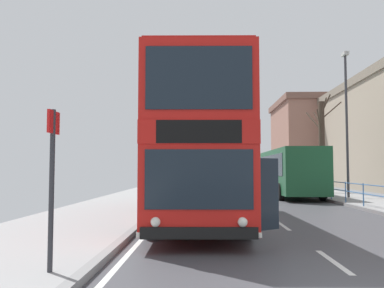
{
  "coord_description": "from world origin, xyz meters",
  "views": [
    {
      "loc": [
        -2.41,
        -5.1,
        1.72
      ],
      "look_at": [
        -2.76,
        6.53,
        2.46
      ],
      "focal_mm": 37.6,
      "sensor_mm": 36.0,
      "label": 1
    }
  ],
  "objects_px": {
    "street_lamp_far_side": "(347,113)",
    "background_bus_far_lane": "(288,171)",
    "bus_stop_sign_near": "(52,171)",
    "bare_tree_far_01": "(322,144)",
    "double_decker_bus_main": "(197,150)",
    "background_building_02": "(333,142)"
  },
  "relations": [
    {
      "from": "bus_stop_sign_near",
      "to": "background_building_02",
      "type": "bearing_deg",
      "value": 67.37
    },
    {
      "from": "background_bus_far_lane",
      "to": "street_lamp_far_side",
      "type": "height_order",
      "value": "street_lamp_far_side"
    },
    {
      "from": "double_decker_bus_main",
      "to": "background_bus_far_lane",
      "type": "relative_size",
      "value": 1.02
    },
    {
      "from": "bare_tree_far_01",
      "to": "bus_stop_sign_near",
      "type": "bearing_deg",
      "value": -115.81
    },
    {
      "from": "street_lamp_far_side",
      "to": "bare_tree_far_01",
      "type": "distance_m",
      "value": 5.15
    },
    {
      "from": "bus_stop_sign_near",
      "to": "street_lamp_far_side",
      "type": "bearing_deg",
      "value": 58.01
    },
    {
      "from": "double_decker_bus_main",
      "to": "bare_tree_far_01",
      "type": "height_order",
      "value": "bare_tree_far_01"
    },
    {
      "from": "double_decker_bus_main",
      "to": "background_building_02",
      "type": "bearing_deg",
      "value": 66.24
    },
    {
      "from": "street_lamp_far_side",
      "to": "background_building_02",
      "type": "bearing_deg",
      "value": 73.95
    },
    {
      "from": "double_decker_bus_main",
      "to": "street_lamp_far_side",
      "type": "height_order",
      "value": "street_lamp_far_side"
    },
    {
      "from": "double_decker_bus_main",
      "to": "bus_stop_sign_near",
      "type": "bearing_deg",
      "value": -106.6
    },
    {
      "from": "double_decker_bus_main",
      "to": "bare_tree_far_01",
      "type": "xyz_separation_m",
      "value": [
        8.41,
        14.61,
        1.11
      ]
    },
    {
      "from": "bus_stop_sign_near",
      "to": "bare_tree_far_01",
      "type": "bearing_deg",
      "value": 64.19
    },
    {
      "from": "background_bus_far_lane",
      "to": "bus_stop_sign_near",
      "type": "bearing_deg",
      "value": -111.47
    },
    {
      "from": "double_decker_bus_main",
      "to": "street_lamp_far_side",
      "type": "bearing_deg",
      "value": 49.02
    },
    {
      "from": "double_decker_bus_main",
      "to": "street_lamp_far_side",
      "type": "relative_size",
      "value": 1.31
    },
    {
      "from": "background_bus_far_lane",
      "to": "background_building_02",
      "type": "bearing_deg",
      "value": 66.44
    },
    {
      "from": "bare_tree_far_01",
      "to": "background_building_02",
      "type": "bearing_deg",
      "value": 70.65
    },
    {
      "from": "background_bus_far_lane",
      "to": "double_decker_bus_main",
      "type": "bearing_deg",
      "value": -114.14
    },
    {
      "from": "double_decker_bus_main",
      "to": "bare_tree_far_01",
      "type": "distance_m",
      "value": 16.89
    },
    {
      "from": "background_building_02",
      "to": "bare_tree_far_01",
      "type": "bearing_deg",
      "value": -109.35
    },
    {
      "from": "street_lamp_far_side",
      "to": "background_bus_far_lane",
      "type": "bearing_deg",
      "value": 133.64
    }
  ]
}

